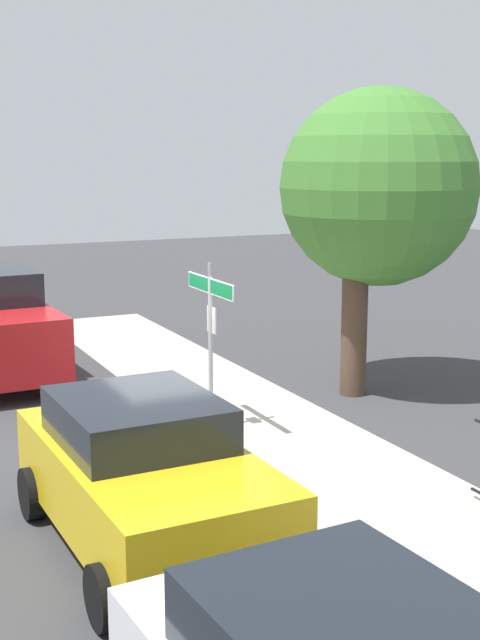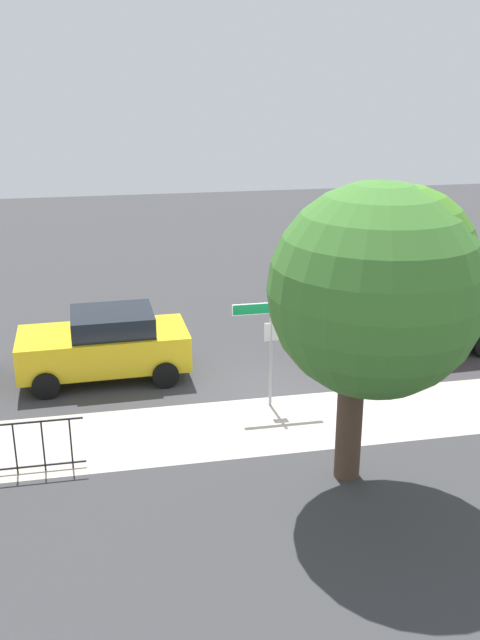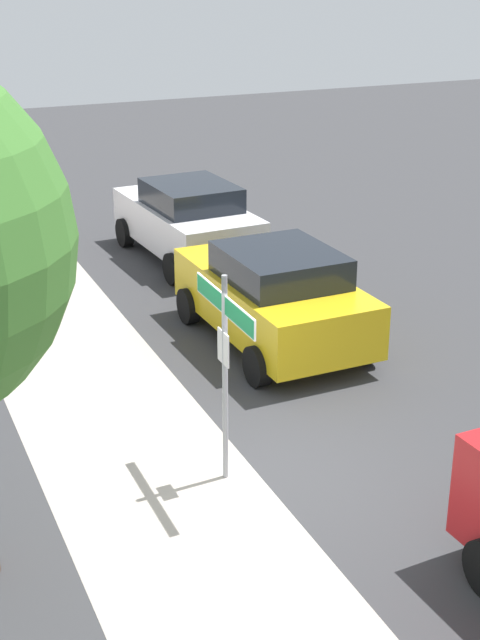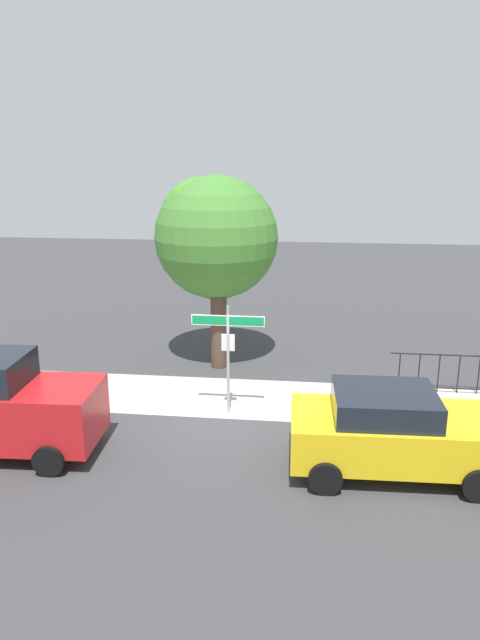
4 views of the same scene
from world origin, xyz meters
The scene contains 5 objects.
ground_plane centered at (0.00, 0.00, 0.00)m, with size 60.00×60.00×0.00m, color #38383A.
sidewalk_strip centered at (2.00, 1.30, 0.00)m, with size 24.00×2.60×0.00m, color #B2A79B.
street_sign centered at (0.24, 0.40, 1.91)m, with size 1.75×0.07×2.71m.
shade_tree centered at (-0.62, 4.06, 3.89)m, with size 3.61×3.61×5.60m.
car_yellow centered at (3.85, -1.98, 0.87)m, with size 4.15×2.23×1.70m.
Camera 1 is at (12.48, -4.91, 4.37)m, focal length 47.92 mm.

